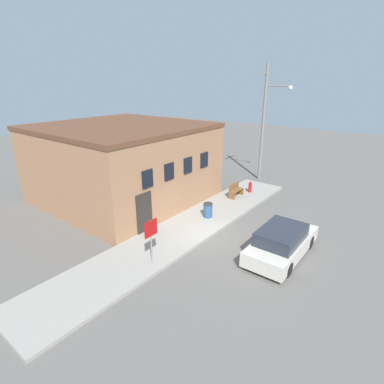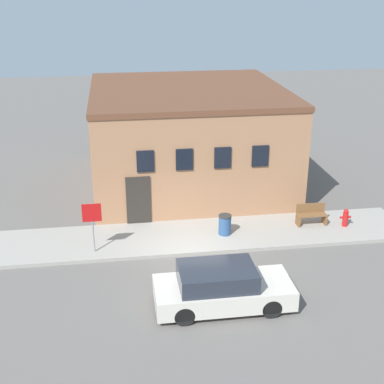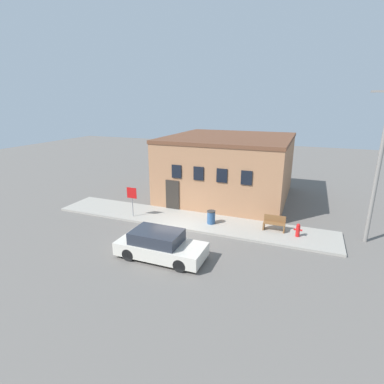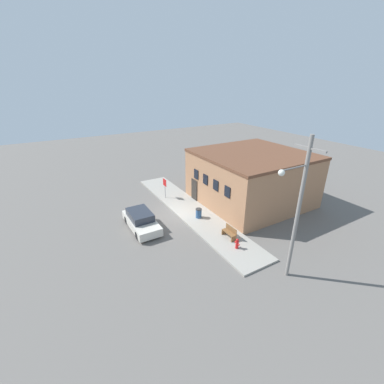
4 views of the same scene
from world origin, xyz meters
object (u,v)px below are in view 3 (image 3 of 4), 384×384
(utility_pole, at_px, (381,158))
(fire_hydrant, at_px, (298,230))
(bench, at_px, (274,224))
(trash_bin, at_px, (211,217))
(parked_car, at_px, (160,245))
(stop_sign, at_px, (132,196))

(utility_pole, bearing_deg, fire_hydrant, -165.88)
(bench, distance_m, trash_bin, 3.77)
(fire_hydrant, distance_m, parked_car, 7.79)
(fire_hydrant, relative_size, trash_bin, 0.92)
(stop_sign, distance_m, trash_bin, 5.30)
(stop_sign, height_order, parked_car, stop_sign)
(fire_hydrant, xyz_separation_m, parked_car, (-6.17, -4.75, 0.15))
(stop_sign, bearing_deg, utility_pole, 6.82)
(stop_sign, bearing_deg, trash_bin, 8.29)
(bench, xyz_separation_m, utility_pole, (4.85, 0.50, 4.11))
(trash_bin, bearing_deg, bench, 5.97)
(fire_hydrant, distance_m, bench, 1.39)
(trash_bin, bearing_deg, parked_car, -102.86)
(fire_hydrant, bearing_deg, parked_car, -142.44)
(fire_hydrant, xyz_separation_m, utility_pole, (3.51, 0.88, 4.15))
(fire_hydrant, distance_m, trash_bin, 5.09)
(fire_hydrant, xyz_separation_m, bench, (-1.34, 0.38, 0.03))
(parked_car, bearing_deg, bench, 46.70)
(bench, xyz_separation_m, parked_car, (-4.84, -5.13, 0.11))
(utility_pole, xyz_separation_m, parked_car, (-9.68, -5.63, -4.00))
(bench, height_order, parked_car, parked_car)
(bench, bearing_deg, trash_bin, -174.03)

